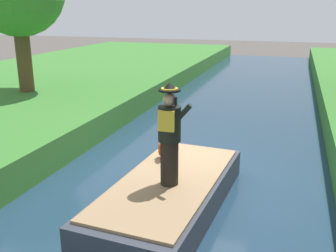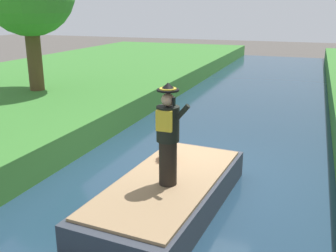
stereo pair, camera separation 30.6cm
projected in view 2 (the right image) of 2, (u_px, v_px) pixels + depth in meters
name	position (u px, v px, depth m)	size (l,w,h in m)	color
ground_plane	(194.00, 178.00, 8.98)	(80.00, 80.00, 0.00)	#4C4742
canal_water	(194.00, 176.00, 8.97)	(6.06, 48.00, 0.10)	#1E384C
boat	(168.00, 194.00, 7.32)	(2.08, 4.31, 0.61)	#333842
person_pirate	(168.00, 135.00, 6.76)	(0.61, 0.42, 1.85)	black
parrot_plush	(168.00, 147.00, 8.15)	(0.36, 0.35, 0.57)	red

